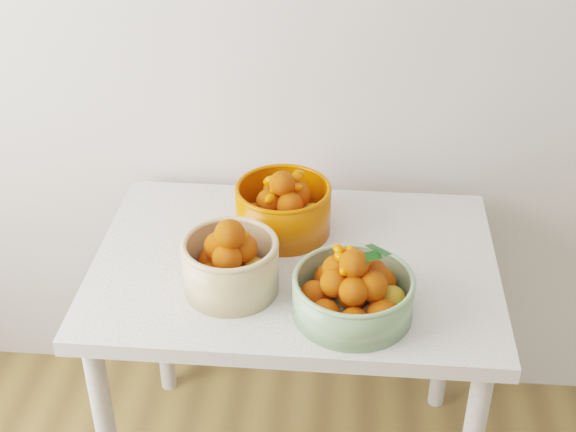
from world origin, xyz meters
name	(u,v)px	position (x,y,z in m)	size (l,w,h in m)	color
table	(295,290)	(-0.43, 1.60, 0.65)	(1.00, 0.70, 0.75)	silver
bowl_cream	(230,263)	(-0.57, 1.47, 0.82)	(0.26, 0.26, 0.19)	tan
bowl_green	(354,291)	(-0.28, 1.41, 0.81)	(0.30, 0.30, 0.18)	gray
bowl_orange	(284,207)	(-0.47, 1.73, 0.82)	(0.29, 0.29, 0.18)	#D04401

